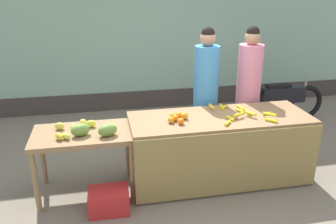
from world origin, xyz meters
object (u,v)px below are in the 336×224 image
(produce_crate, at_px, (109,201))
(vendor_woman_blue_shirt, at_px, (206,94))
(parked_motorcycle, at_px, (282,100))
(produce_sack, at_px, (145,137))
(vendor_woman_pink_shirt, at_px, (248,92))

(produce_crate, bearing_deg, vendor_woman_blue_shirt, 37.58)
(parked_motorcycle, bearing_deg, vendor_woman_blue_shirt, -150.61)
(produce_crate, height_order, produce_sack, produce_sack)
(vendor_woman_blue_shirt, relative_size, produce_crate, 4.22)
(parked_motorcycle, distance_m, produce_crate, 3.81)
(vendor_woman_pink_shirt, xyz_separation_m, produce_sack, (-1.46, 0.18, -0.66))
(vendor_woman_blue_shirt, xyz_separation_m, parked_motorcycle, (1.75, 0.99, -0.54))
(vendor_woman_blue_shirt, relative_size, parked_motorcycle, 1.16)
(produce_sack, bearing_deg, parked_motorcycle, 17.40)
(vendor_woman_blue_shirt, bearing_deg, parked_motorcycle, 29.39)
(vendor_woman_pink_shirt, distance_m, produce_crate, 2.46)
(produce_crate, distance_m, produce_sack, 1.41)
(vendor_woman_pink_shirt, bearing_deg, produce_crate, -152.00)
(vendor_woman_blue_shirt, height_order, produce_sack, vendor_woman_blue_shirt)
(vendor_woman_blue_shirt, xyz_separation_m, produce_sack, (-0.84, 0.17, -0.66))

